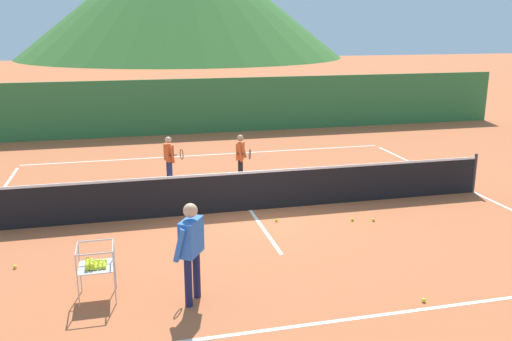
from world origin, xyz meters
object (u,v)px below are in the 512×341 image
object	(u,v)px
tennis_ball_0	(15,267)
tennis_ball_1	(424,300)
student_0	(169,156)
tennis_ball_2	(276,220)
tennis_net	(250,190)
student_1	(241,154)
tennis_ball_3	(352,219)
instructor	(191,244)
tennis_ball_6	(373,220)
ball_cart	(95,265)

from	to	relation	value
tennis_ball_0	tennis_ball_1	xyz separation A→B (m)	(6.62, -2.91, 0.00)
student_0	tennis_ball_2	xyz separation A→B (m)	(2.05, -3.66, -0.77)
tennis_net	tennis_ball_2	distance (m)	1.09
tennis_net	student_1	bearing A→B (deg)	82.90
tennis_ball_3	student_0	bearing A→B (deg)	132.92
tennis_ball_3	tennis_net	bearing A→B (deg)	148.70
tennis_ball_1	tennis_ball_3	world-z (taller)	same
instructor	student_0	distance (m)	6.87
tennis_ball_2	tennis_ball_1	bearing A→B (deg)	-72.59
tennis_net	tennis_ball_0	xyz separation A→B (m)	(-4.93, -2.12, -0.47)
student_0	tennis_ball_1	xyz separation A→B (m)	(3.35, -7.79, -0.77)
tennis_ball_1	tennis_ball_6	xyz separation A→B (m)	(0.86, 3.64, 0.00)
tennis_ball_3	tennis_ball_1	bearing A→B (deg)	-96.04
tennis_ball_1	tennis_ball_6	size ratio (longest dim) A/B	1.00
tennis_net	tennis_ball_6	distance (m)	2.95
tennis_ball_1	tennis_ball_2	size ratio (longest dim) A/B	1.00
student_0	tennis_ball_3	xyz separation A→B (m)	(3.75, -4.03, -0.77)
tennis_net	student_0	distance (m)	3.23
instructor	tennis_net	bearing A→B (deg)	65.00
instructor	tennis_ball_6	distance (m)	5.32
tennis_ball_1	tennis_ball_3	xyz separation A→B (m)	(0.40, 3.76, 0.00)
tennis_net	tennis_ball_1	distance (m)	5.33
tennis_ball_3	tennis_ball_2	bearing A→B (deg)	167.77
instructor	ball_cart	world-z (taller)	instructor
student_1	tennis_ball_2	xyz separation A→B (m)	(0.10, -3.34, -0.78)
instructor	student_0	xyz separation A→B (m)	(0.26, 6.87, -0.20)
student_1	tennis_ball_0	bearing A→B (deg)	-138.93
ball_cart	tennis_ball_3	bearing A→B (deg)	23.14
ball_cart	tennis_ball_6	size ratio (longest dim) A/B	13.22
tennis_ball_1	tennis_ball_2	bearing A→B (deg)	107.41
tennis_net	student_0	bearing A→B (deg)	120.97
tennis_net	tennis_ball_3	size ratio (longest dim) A/B	180.14
instructor	tennis_ball_6	xyz separation A→B (m)	(4.47, 2.71, -0.97)
student_0	tennis_ball_6	world-z (taller)	student_0
tennis_ball_1	tennis_ball_3	distance (m)	3.78
ball_cart	tennis_ball_6	world-z (taller)	ball_cart
ball_cart	tennis_ball_1	xyz separation A→B (m)	(5.11, -1.41, -0.56)
tennis_ball_0	tennis_ball_2	bearing A→B (deg)	12.89
tennis_ball_0	tennis_ball_3	world-z (taller)	same
tennis_ball_1	ball_cart	bearing A→B (deg)	164.60
student_1	tennis_ball_0	world-z (taller)	student_1
tennis_ball_6	tennis_ball_0	bearing A→B (deg)	-174.43
student_0	tennis_ball_1	bearing A→B (deg)	-66.75
tennis_net	student_1	xyz separation A→B (m)	(0.30, 2.43, 0.32)
student_1	ball_cart	world-z (taller)	student_1
instructor	tennis_ball_6	bearing A→B (deg)	31.27
tennis_ball_0	tennis_ball_2	world-z (taller)	same
tennis_ball_2	tennis_ball_3	distance (m)	1.73
ball_cart	tennis_ball_2	bearing A→B (deg)	35.49
tennis_ball_2	student_0	bearing A→B (deg)	119.28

